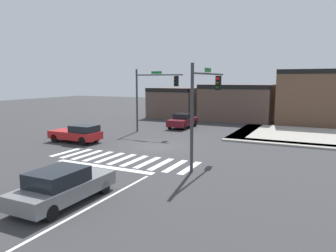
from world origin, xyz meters
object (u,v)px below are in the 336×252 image
object	(u,v)px
car_maroon	(183,120)
car_gray	(62,186)
traffic_signal_northwest	(153,90)
car_red	(77,133)
traffic_signal_southeast	(205,96)

from	to	relation	value
car_maroon	car_gray	distance (m)	22.14
traffic_signal_northwest	car_maroon	world-z (taller)	traffic_signal_northwest
traffic_signal_northwest	car_maroon	bearing A→B (deg)	74.32
car_red	car_gray	bearing A→B (deg)	128.92
car_red	car_gray	distance (m)	13.45
car_red	car_gray	xyz separation A→B (m)	(8.45, -10.46, -0.01)
traffic_signal_northwest	car_maroon	distance (m)	5.68
car_gray	car_red	bearing A→B (deg)	38.92
traffic_signal_southeast	car_gray	world-z (taller)	traffic_signal_southeast
traffic_signal_southeast	car_red	bearing A→B (deg)	81.14
traffic_signal_northwest	traffic_signal_southeast	bearing A→B (deg)	-46.55
traffic_signal_northwest	car_gray	bearing A→B (deg)	-73.53
car_maroon	car_red	world-z (taller)	car_maroon
traffic_signal_southeast	car_red	world-z (taller)	traffic_signal_southeast
car_maroon	car_gray	bearing A→B (deg)	10.18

